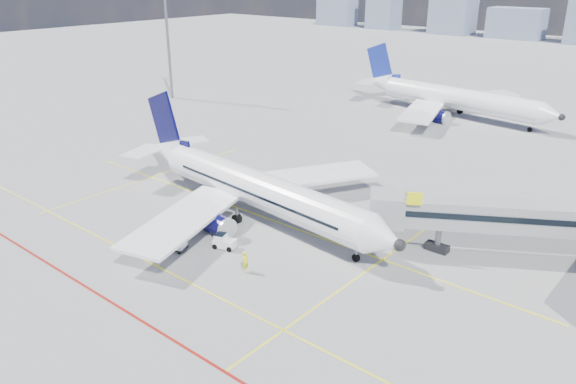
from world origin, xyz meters
name	(u,v)px	position (x,y,z in m)	size (l,w,h in m)	color
ground	(213,245)	(0.00, 0.00, 0.00)	(420.00, 420.00, 0.00)	gray
apron_markings	(177,258)	(-0.58, -3.91, 0.01)	(90.00, 35.12, 0.01)	#FEFB0D
jet_bridge	(528,219)	(23.51, 16.91, 3.74)	(23.55, 15.78, 6.30)	gray
floodlight_mast_nw	(167,29)	(-55.00, 40.00, 13.59)	(3.20, 0.61, 25.45)	slate
main_aircraft	(250,187)	(-2.25, 7.65, 3.22)	(38.59, 33.58, 11.28)	white
second_aircraft	(450,98)	(-5.06, 62.66, 3.22)	(39.67, 34.47, 11.62)	white
baggage_tug	(223,241)	(1.16, 0.31, 0.69)	(2.35, 1.85, 1.45)	white
cargo_dolly	(170,241)	(-2.42, -3.14, 0.93)	(3.37, 2.47, 1.69)	black
belt_loader	(189,217)	(-5.85, 2.09, 0.61)	(5.89, 2.42, 2.36)	black
ramp_worker	(245,262)	(5.88, -1.58, 0.98)	(0.71, 0.47, 1.95)	yellow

